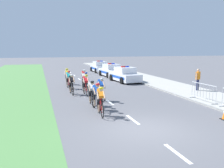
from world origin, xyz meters
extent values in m
plane|color=#56565B|center=(0.00, 0.00, 0.00)|extent=(160.00, 160.00, 0.00)
cube|color=#A3A099|center=(6.91, 14.00, 0.06)|extent=(3.61, 60.00, 0.12)
cube|color=#9E9E99|center=(5.18, 14.00, 0.07)|extent=(0.16, 60.00, 0.13)
cube|color=#4C7F42|center=(-7.03, 14.00, 0.00)|extent=(7.00, 60.00, 0.01)
cube|color=white|center=(0.00, -2.49, 0.00)|extent=(0.14, 1.60, 0.01)
cube|color=white|center=(0.00, 1.51, 0.00)|extent=(0.14, 1.60, 0.01)
cube|color=white|center=(0.00, 5.51, 0.00)|extent=(0.14, 1.60, 0.01)
cube|color=white|center=(0.00, 9.51, 0.00)|extent=(0.14, 1.60, 0.01)
cube|color=white|center=(0.00, 13.51, 0.00)|extent=(0.14, 1.60, 0.01)
cube|color=white|center=(0.00, 17.51, 0.00)|extent=(0.14, 1.60, 0.01)
cube|color=white|center=(0.00, 21.51, 0.00)|extent=(0.14, 1.60, 0.01)
cube|color=white|center=(0.00, 25.51, 0.00)|extent=(0.14, 1.60, 0.01)
torus|color=black|center=(-1.33, 2.17, 0.36)|extent=(0.09, 0.73, 0.72)
cylinder|color=#99999E|center=(-1.33, 2.17, 0.36)|extent=(0.06, 0.06, 0.06)
torus|color=black|center=(-1.26, 3.16, 0.36)|extent=(0.09, 0.73, 0.72)
cylinder|color=#99999E|center=(-1.26, 3.16, 0.36)|extent=(0.06, 0.06, 0.06)
cylinder|color=#B21919|center=(-1.30, 2.62, 0.90)|extent=(0.07, 0.55, 0.04)
cylinder|color=#B21919|center=(-1.31, 2.44, 0.58)|extent=(0.07, 0.48, 0.63)
cylinder|color=#B21919|center=(-1.29, 2.82, 0.60)|extent=(0.04, 0.04, 0.65)
cylinder|color=black|center=(-1.33, 2.27, 0.88)|extent=(0.42, 0.06, 0.03)
cube|color=black|center=(-1.29, 2.82, 0.94)|extent=(0.11, 0.23, 0.05)
cube|color=orange|center=(-1.30, 2.69, 1.14)|extent=(0.32, 0.57, 0.45)
cube|color=black|center=(-1.29, 2.81, 0.98)|extent=(0.29, 0.22, 0.18)
cylinder|color=black|center=(-1.20, 2.75, 0.64)|extent=(0.13, 0.23, 0.40)
cylinder|color=tan|center=(-1.21, 2.67, 0.37)|extent=(0.10, 0.16, 0.36)
cylinder|color=black|center=(-1.38, 2.76, 0.64)|extent=(0.12, 0.18, 0.40)
cylinder|color=tan|center=(-1.39, 2.68, 0.37)|extent=(0.10, 0.13, 0.36)
cylinder|color=tan|center=(-1.15, 2.47, 1.09)|extent=(0.10, 0.41, 0.35)
cylinder|color=tan|center=(-1.47, 2.49, 1.09)|extent=(0.10, 0.41, 0.35)
sphere|color=tan|center=(-1.32, 2.39, 1.38)|extent=(0.19, 0.19, 0.19)
ellipsoid|color=yellow|center=(-1.32, 2.38, 1.45)|extent=(0.25, 0.33, 0.24)
torus|color=black|center=(-1.19, 3.45, 0.36)|extent=(0.09, 0.73, 0.72)
cylinder|color=#99999E|center=(-1.19, 3.45, 0.36)|extent=(0.06, 0.06, 0.06)
torus|color=black|center=(-1.25, 4.44, 0.36)|extent=(0.09, 0.73, 0.72)
cylinder|color=#99999E|center=(-1.25, 4.44, 0.36)|extent=(0.06, 0.06, 0.06)
cylinder|color=silver|center=(-1.22, 3.89, 0.90)|extent=(0.07, 0.55, 0.04)
cylinder|color=silver|center=(-1.20, 3.72, 0.58)|extent=(0.07, 0.48, 0.63)
cylinder|color=silver|center=(-1.23, 4.09, 0.60)|extent=(0.04, 0.04, 0.65)
cylinder|color=black|center=(-1.19, 3.55, 0.88)|extent=(0.42, 0.06, 0.03)
cube|color=black|center=(-1.23, 4.09, 0.94)|extent=(0.11, 0.23, 0.05)
cube|color=blue|center=(-1.22, 3.97, 1.14)|extent=(0.32, 0.57, 0.44)
cube|color=black|center=(-1.23, 4.08, 0.98)|extent=(0.29, 0.22, 0.18)
cylinder|color=black|center=(-1.14, 4.04, 0.64)|extent=(0.13, 0.23, 0.40)
cylinder|color=tan|center=(-1.13, 3.96, 0.37)|extent=(0.10, 0.16, 0.36)
cylinder|color=black|center=(-1.32, 4.03, 0.64)|extent=(0.12, 0.18, 0.40)
cylinder|color=tan|center=(-1.31, 3.95, 0.37)|extent=(0.10, 0.13, 0.36)
cylinder|color=tan|center=(-1.05, 3.77, 1.09)|extent=(0.10, 0.41, 0.35)
cylinder|color=tan|center=(-1.37, 3.74, 1.09)|extent=(0.10, 0.41, 0.35)
sphere|color=tan|center=(-1.20, 3.67, 1.38)|extent=(0.19, 0.19, 0.19)
ellipsoid|color=red|center=(-1.20, 3.66, 1.45)|extent=(0.25, 0.33, 0.24)
torus|color=black|center=(-1.29, 4.50, 0.36)|extent=(0.07, 0.73, 0.72)
cylinder|color=#99999E|center=(-1.29, 4.50, 0.36)|extent=(0.06, 0.06, 0.06)
torus|color=black|center=(-1.25, 5.50, 0.36)|extent=(0.07, 0.73, 0.72)
cylinder|color=#99999E|center=(-1.25, 5.50, 0.36)|extent=(0.06, 0.06, 0.06)
cylinder|color=black|center=(-1.27, 4.95, 0.90)|extent=(0.05, 0.55, 0.04)
cylinder|color=black|center=(-1.28, 4.77, 0.58)|extent=(0.06, 0.48, 0.63)
cylinder|color=black|center=(-1.26, 5.15, 0.60)|extent=(0.04, 0.04, 0.65)
cylinder|color=black|center=(-1.28, 4.60, 0.88)|extent=(0.42, 0.04, 0.03)
cube|color=black|center=(-1.26, 5.15, 0.94)|extent=(0.11, 0.22, 0.05)
cube|color=white|center=(-1.27, 5.02, 1.14)|extent=(0.30, 0.56, 0.45)
cube|color=black|center=(-1.27, 5.14, 0.98)|extent=(0.29, 0.21, 0.18)
cylinder|color=black|center=(-1.18, 5.08, 0.64)|extent=(0.12, 0.23, 0.40)
cylinder|color=tan|center=(-1.18, 5.00, 0.37)|extent=(0.09, 0.16, 0.36)
cylinder|color=black|center=(-1.36, 5.09, 0.64)|extent=(0.12, 0.17, 0.40)
cylinder|color=tan|center=(-1.36, 5.01, 0.37)|extent=(0.09, 0.13, 0.36)
cylinder|color=tan|center=(-1.12, 4.80, 1.09)|extent=(0.09, 0.40, 0.35)
cylinder|color=tan|center=(-1.44, 4.81, 1.09)|extent=(0.09, 0.40, 0.35)
sphere|color=tan|center=(-1.28, 4.72, 1.38)|extent=(0.19, 0.19, 0.19)
ellipsoid|color=black|center=(-1.28, 4.71, 1.45)|extent=(0.24, 0.32, 0.24)
torus|color=black|center=(-0.39, 5.66, 0.36)|extent=(0.08, 0.73, 0.72)
cylinder|color=#99999E|center=(-0.39, 5.66, 0.36)|extent=(0.06, 0.06, 0.06)
torus|color=black|center=(-0.44, 6.66, 0.36)|extent=(0.08, 0.73, 0.72)
cylinder|color=#99999E|center=(-0.44, 6.66, 0.36)|extent=(0.06, 0.06, 0.06)
cylinder|color=silver|center=(-0.41, 6.11, 0.90)|extent=(0.06, 0.55, 0.04)
cylinder|color=silver|center=(-0.40, 5.93, 0.58)|extent=(0.06, 0.48, 0.63)
cylinder|color=silver|center=(-0.42, 6.31, 0.60)|extent=(0.04, 0.04, 0.65)
cylinder|color=black|center=(-0.40, 5.76, 0.88)|extent=(0.42, 0.05, 0.03)
cube|color=black|center=(-0.42, 6.31, 0.94)|extent=(0.11, 0.22, 0.05)
cube|color=blue|center=(-0.42, 6.18, 1.14)|extent=(0.31, 0.56, 0.46)
cube|color=black|center=(-0.42, 6.30, 0.98)|extent=(0.29, 0.21, 0.18)
cylinder|color=black|center=(-0.33, 6.25, 0.64)|extent=(0.12, 0.23, 0.40)
cylinder|color=tan|center=(-0.33, 6.17, 0.37)|extent=(0.10, 0.16, 0.36)
cylinder|color=black|center=(-0.51, 6.24, 0.64)|extent=(0.12, 0.17, 0.40)
cylinder|color=tan|center=(-0.51, 6.16, 0.37)|extent=(0.10, 0.13, 0.36)
cylinder|color=tan|center=(-0.25, 5.97, 1.09)|extent=(0.10, 0.40, 0.35)
cylinder|color=tan|center=(-0.57, 5.96, 1.09)|extent=(0.10, 0.40, 0.35)
sphere|color=tan|center=(-0.40, 5.88, 1.38)|extent=(0.19, 0.19, 0.19)
ellipsoid|color=white|center=(-0.40, 5.87, 1.45)|extent=(0.25, 0.33, 0.24)
torus|color=black|center=(-1.00, 7.83, 0.36)|extent=(0.07, 0.73, 0.72)
cylinder|color=#99999E|center=(-1.00, 7.83, 0.36)|extent=(0.06, 0.06, 0.06)
torus|color=black|center=(-1.03, 8.83, 0.36)|extent=(0.07, 0.73, 0.72)
cylinder|color=#99999E|center=(-1.03, 8.83, 0.36)|extent=(0.06, 0.06, 0.06)
cylinder|color=#B21919|center=(-1.01, 8.28, 0.90)|extent=(0.05, 0.55, 0.04)
cylinder|color=#B21919|center=(-1.01, 8.10, 0.58)|extent=(0.06, 0.48, 0.63)
cylinder|color=#B21919|center=(-1.02, 8.48, 0.60)|extent=(0.04, 0.04, 0.65)
cylinder|color=black|center=(-1.00, 7.93, 0.88)|extent=(0.42, 0.04, 0.03)
cube|color=black|center=(-1.02, 8.48, 0.94)|extent=(0.11, 0.22, 0.05)
cube|color=red|center=(-1.01, 8.35, 1.14)|extent=(0.30, 0.56, 0.44)
cube|color=black|center=(-1.02, 8.47, 0.98)|extent=(0.29, 0.21, 0.18)
cylinder|color=black|center=(-0.93, 8.42, 0.64)|extent=(0.12, 0.23, 0.40)
cylinder|color=beige|center=(-0.92, 8.34, 0.37)|extent=(0.09, 0.16, 0.36)
cylinder|color=black|center=(-1.11, 8.41, 0.64)|extent=(0.12, 0.17, 0.40)
cylinder|color=beige|center=(-1.10, 8.33, 0.37)|extent=(0.09, 0.13, 0.36)
cylinder|color=beige|center=(-0.85, 8.14, 1.09)|extent=(0.09, 0.40, 0.35)
cylinder|color=beige|center=(-1.17, 8.13, 1.09)|extent=(0.09, 0.40, 0.35)
sphere|color=beige|center=(-1.00, 8.05, 1.38)|extent=(0.19, 0.19, 0.19)
ellipsoid|color=yellow|center=(-1.00, 8.04, 1.45)|extent=(0.24, 0.32, 0.24)
torus|color=black|center=(-0.65, 9.66, 0.36)|extent=(0.12, 0.72, 0.72)
cylinder|color=#99999E|center=(-0.65, 9.66, 0.36)|extent=(0.07, 0.07, 0.06)
torus|color=black|center=(-0.75, 10.66, 0.36)|extent=(0.12, 0.72, 0.72)
cylinder|color=#99999E|center=(-0.75, 10.66, 0.36)|extent=(0.07, 0.07, 0.06)
cylinder|color=silver|center=(-0.70, 10.11, 0.90)|extent=(0.09, 0.55, 0.04)
cylinder|color=silver|center=(-0.68, 9.94, 0.58)|extent=(0.09, 0.48, 0.63)
cylinder|color=silver|center=(-0.72, 10.31, 0.60)|extent=(0.04, 0.04, 0.65)
cylinder|color=black|center=(-0.66, 9.76, 0.88)|extent=(0.42, 0.07, 0.03)
cube|color=black|center=(-0.72, 10.31, 0.94)|extent=(0.12, 0.23, 0.05)
cube|color=white|center=(-0.70, 10.19, 1.14)|extent=(0.33, 0.57, 0.47)
cube|color=black|center=(-0.72, 10.30, 0.98)|extent=(0.30, 0.23, 0.18)
cylinder|color=black|center=(-0.62, 10.26, 0.64)|extent=(0.13, 0.23, 0.40)
cylinder|color=beige|center=(-0.61, 10.18, 0.37)|extent=(0.10, 0.16, 0.36)
cylinder|color=black|center=(-0.80, 10.24, 0.64)|extent=(0.13, 0.18, 0.40)
cylinder|color=beige|center=(-0.79, 10.16, 0.37)|extent=(0.10, 0.13, 0.36)
cylinder|color=beige|center=(-0.52, 9.99, 1.09)|extent=(0.12, 0.41, 0.35)
cylinder|color=beige|center=(-0.84, 9.96, 1.09)|extent=(0.12, 0.41, 0.35)
sphere|color=beige|center=(-0.67, 9.89, 1.38)|extent=(0.19, 0.19, 0.19)
ellipsoid|color=blue|center=(-0.67, 9.88, 1.45)|extent=(0.26, 0.34, 0.24)
torus|color=black|center=(-1.93, 8.39, 0.36)|extent=(0.08, 0.73, 0.72)
cylinder|color=#99999E|center=(-1.93, 8.39, 0.36)|extent=(0.06, 0.06, 0.06)
torus|color=black|center=(-1.98, 9.39, 0.36)|extent=(0.08, 0.73, 0.72)
cylinder|color=#99999E|center=(-1.98, 9.39, 0.36)|extent=(0.06, 0.06, 0.06)
cylinder|color=black|center=(-1.95, 8.84, 0.90)|extent=(0.06, 0.55, 0.04)
cylinder|color=black|center=(-1.94, 8.66, 0.58)|extent=(0.06, 0.48, 0.63)
cylinder|color=black|center=(-1.96, 9.04, 0.60)|extent=(0.04, 0.04, 0.65)
cylinder|color=black|center=(-1.93, 8.49, 0.88)|extent=(0.42, 0.05, 0.03)
cube|color=black|center=(-1.96, 9.04, 0.94)|extent=(0.11, 0.22, 0.05)
cube|color=black|center=(-1.96, 8.91, 1.14)|extent=(0.31, 0.56, 0.46)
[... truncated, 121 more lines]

